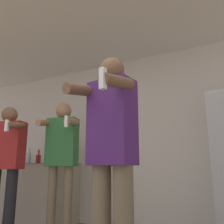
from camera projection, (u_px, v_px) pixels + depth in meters
wall_back at (139, 138)px, 3.76m from camera, size 7.00×0.06×2.55m
ceiling_slab at (91, 9)px, 2.81m from camera, size 7.00×3.32×0.05m
counter at (27, 192)px, 4.10m from camera, size 1.69×0.64×0.91m
bottle_amber_bourbon at (29, 158)px, 4.28m from camera, size 0.06×0.06×0.27m
bottle_tall_gin at (2, 158)px, 4.58m from camera, size 0.07×0.07×0.28m
bottle_clear_vodka at (60, 156)px, 3.98m from camera, size 0.07×0.07×0.28m
bottle_red_label at (38, 159)px, 4.18m from camera, size 0.08×0.08×0.25m
bottle_short_whiskey at (9, 159)px, 4.49m from camera, size 0.07×0.07×0.24m
person_woman_foreground at (111, 154)px, 1.79m from camera, size 0.44×0.49×1.66m
person_man_side at (5, 159)px, 3.22m from camera, size 0.57×0.52×1.64m
person_spectator_back at (62, 151)px, 3.33m from camera, size 0.53×0.52×1.72m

